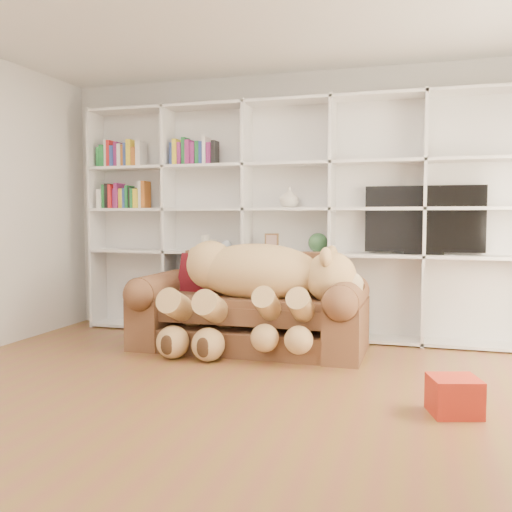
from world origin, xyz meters
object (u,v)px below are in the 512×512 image
(gift_box, at_px, (454,396))
(tv, at_px, (424,220))
(teddy_bear, at_px, (255,283))
(sofa, at_px, (250,312))

(gift_box, distance_m, tv, 2.28)
(teddy_bear, height_order, gift_box, teddy_bear)
(teddy_bear, relative_size, gift_box, 5.92)
(sofa, distance_m, tv, 1.88)
(tv, bearing_deg, teddy_bear, -149.68)
(sofa, height_order, teddy_bear, teddy_bear)
(teddy_bear, xyz_separation_m, gift_box, (1.64, -1.17, -0.52))
(sofa, xyz_separation_m, gift_box, (1.74, -1.35, -0.22))
(sofa, height_order, gift_box, sofa)
(gift_box, relative_size, tv, 0.26)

